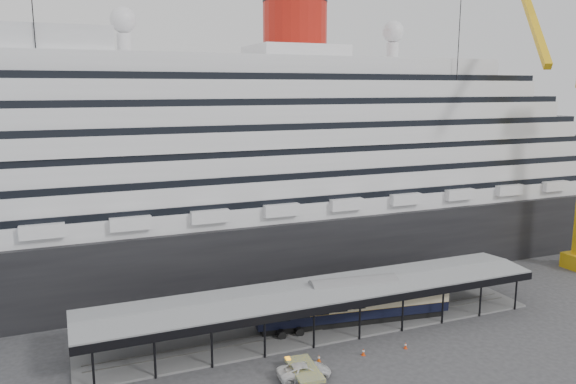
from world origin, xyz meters
name	(u,v)px	position (x,y,z in m)	size (l,w,h in m)	color
ground	(341,347)	(0.00, 0.00, 0.00)	(200.00, 200.00, 0.00)	#333336
cruise_ship	(248,153)	(0.05, 32.00, 18.35)	(130.00, 30.00, 43.90)	black
platform_canopy	(321,311)	(0.00, 5.00, 2.36)	(56.00, 9.18, 5.30)	slate
port_truck	(304,371)	(-6.55, -4.69, 0.75)	(2.50, 5.41, 1.50)	silver
pullman_carriage	(353,301)	(4.28, 5.00, 2.88)	(24.52, 6.23, 23.87)	black
traffic_cone_left	(363,352)	(1.33, -2.71, 0.40)	(0.49, 0.49, 0.80)	#D53D0B
traffic_cone_mid	(319,358)	(-3.74, -2.20, 0.40)	(0.52, 0.52, 0.81)	#DA540C
traffic_cone_right	(406,345)	(6.46, -3.10, 0.35)	(0.48, 0.48, 0.71)	#E73C0C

